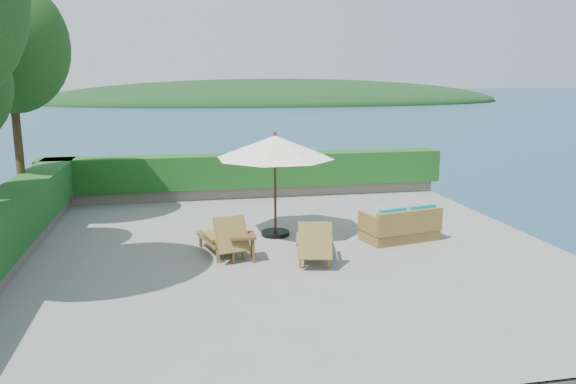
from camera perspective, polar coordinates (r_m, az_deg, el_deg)
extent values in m
plane|color=gray|center=(12.35, -0.65, -5.78)|extent=(12.00, 12.00, 0.00)
cube|color=#5A5347|center=(12.90, -0.63, -12.38)|extent=(12.00, 12.00, 3.00)
plane|color=#19394F|center=(13.56, -0.62, -17.98)|extent=(600.00, 600.00, 0.00)
ellipsoid|color=black|center=(154.15, -1.08, 9.11)|extent=(126.00, 57.60, 12.60)
cube|color=slate|center=(17.68, -3.99, 0.11)|extent=(12.00, 0.60, 0.36)
cube|color=slate|center=(12.59, -26.72, -5.88)|extent=(0.60, 12.00, 0.36)
cube|color=#133F12|center=(17.56, -4.02, 2.25)|extent=(12.40, 0.90, 1.00)
cube|color=#133F12|center=(12.42, -27.00, -2.92)|extent=(0.90, 12.40, 1.00)
cylinder|color=#4A331C|center=(15.34, -25.80, 5.39)|extent=(0.20, 0.20, 4.68)
ellipsoid|color=black|center=(15.30, -26.50, 13.14)|extent=(2.80, 2.80, 3.22)
cylinder|color=black|center=(13.37, -1.28, -4.21)|extent=(0.86, 0.86, 0.10)
cylinder|color=#382014|center=(13.10, -1.31, 0.59)|extent=(0.08, 0.08, 2.38)
cone|color=white|center=(12.96, -1.32, 4.61)|extent=(3.57, 3.57, 0.52)
sphere|color=#382014|center=(12.92, -1.33, 5.99)|extent=(0.11, 0.11, 0.09)
cube|color=olive|center=(11.49, -7.11, -6.55)|extent=(0.07, 0.07, 0.26)
cube|color=olive|center=(11.67, -4.50, -6.21)|extent=(0.07, 0.07, 0.26)
cube|color=olive|center=(12.59, -8.87, -4.99)|extent=(0.07, 0.07, 0.26)
cube|color=olive|center=(12.75, -6.45, -4.71)|extent=(0.07, 0.07, 0.26)
cube|color=olive|center=(12.16, -6.94, -4.69)|extent=(0.96, 1.42, 0.09)
cube|color=olive|center=(11.40, -5.76, -4.31)|extent=(0.74, 0.57, 0.70)
cube|color=olive|center=(11.84, -8.20, -4.43)|extent=(0.27, 0.84, 0.05)
cube|color=olive|center=(12.05, -5.12, -4.07)|extent=(0.27, 0.84, 0.05)
cube|color=olive|center=(11.11, 1.29, -7.11)|extent=(0.07, 0.07, 0.26)
cube|color=olive|center=(11.13, 4.19, -7.11)|extent=(0.07, 0.07, 0.26)
cube|color=olive|center=(12.25, 1.30, -5.31)|extent=(0.07, 0.07, 0.26)
cube|color=olive|center=(12.26, 3.92, -5.32)|extent=(0.07, 0.07, 0.26)
cube|color=olive|center=(11.73, 2.67, -5.23)|extent=(0.93, 1.41, 0.09)
cube|color=olive|center=(10.93, 2.77, -4.96)|extent=(0.74, 0.56, 0.70)
cube|color=olive|center=(11.49, 1.00, -4.80)|extent=(0.24, 0.84, 0.05)
cube|color=olive|center=(11.51, 4.39, -4.81)|extent=(0.24, 0.84, 0.05)
cube|color=brown|center=(11.37, -5.56, -6.09)|extent=(0.05, 0.05, 0.49)
cube|color=brown|center=(11.40, -3.52, -6.02)|extent=(0.05, 0.05, 0.49)
cube|color=brown|center=(11.76, -5.68, -5.50)|extent=(0.05, 0.05, 0.49)
cube|color=brown|center=(11.79, -3.71, -5.43)|extent=(0.05, 0.05, 0.49)
cube|color=brown|center=(11.50, -4.64, -4.45)|extent=(0.54, 0.54, 0.06)
cube|color=olive|center=(13.23, 11.23, -3.99)|extent=(1.83, 1.18, 0.38)
cube|color=olive|center=(12.83, 12.29, -3.00)|extent=(1.69, 0.48, 0.52)
cube|color=olive|center=(12.73, 8.27, -3.19)|extent=(0.29, 0.85, 0.42)
cube|color=olive|center=(13.62, 14.10, -2.44)|extent=(0.29, 0.85, 0.42)
cube|color=teal|center=(12.98, 9.72, -2.98)|extent=(0.86, 0.82, 0.17)
cube|color=teal|center=(13.42, 12.56, -2.62)|extent=(0.86, 0.82, 0.17)
cube|color=teal|center=(12.65, 10.61, -2.39)|extent=(0.67, 0.27, 0.34)
cube|color=teal|center=(13.10, 13.49, -2.03)|extent=(0.67, 0.27, 0.34)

